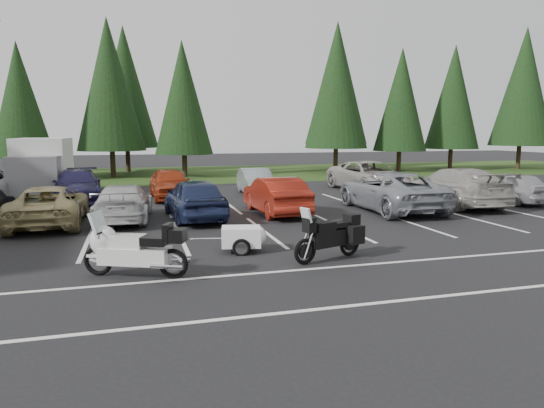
{
  "coord_description": "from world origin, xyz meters",
  "views": [
    {
      "loc": [
        -3.46,
        -13.87,
        3.18
      ],
      "look_at": [
        0.32,
        -0.5,
        1.13
      ],
      "focal_mm": 32.0,
      "sensor_mm": 36.0,
      "label": 1
    }
  ],
  "objects_px": {
    "car_far_1": "(78,186)",
    "car_far_4": "(369,176)",
    "car_near_3": "(124,202)",
    "car_near_8": "(508,187)",
    "car_near_2": "(49,205)",
    "car_near_5": "(276,195)",
    "car_near_4": "(195,198)",
    "box_truck": "(41,168)",
    "touring_motorcycle": "(135,245)",
    "car_far_2": "(170,183)",
    "car_far_3": "(256,182)",
    "car_near_7": "(455,187)",
    "cargo_trailer": "(241,239)",
    "adventure_motorcycle": "(328,232)",
    "car_near_6": "(391,191)"
  },
  "relations": [
    {
      "from": "car_near_5",
      "to": "car_far_1",
      "type": "distance_m",
      "value": 9.88
    },
    {
      "from": "car_far_1",
      "to": "touring_motorcycle",
      "type": "bearing_deg",
      "value": -82.83
    },
    {
      "from": "car_near_3",
      "to": "car_far_4",
      "type": "xyz_separation_m",
      "value": [
        12.83,
        5.85,
        0.15
      ]
    },
    {
      "from": "car_near_5",
      "to": "car_far_4",
      "type": "relative_size",
      "value": 0.75
    },
    {
      "from": "car_near_6",
      "to": "cargo_trailer",
      "type": "height_order",
      "value": "car_near_6"
    },
    {
      "from": "car_near_4",
      "to": "cargo_trailer",
      "type": "height_order",
      "value": "car_near_4"
    },
    {
      "from": "car_far_4",
      "to": "adventure_motorcycle",
      "type": "xyz_separation_m",
      "value": [
        -7.78,
        -13.02,
        -0.1
      ]
    },
    {
      "from": "car_near_2",
      "to": "car_far_3",
      "type": "distance_m",
      "value": 10.79
    },
    {
      "from": "box_truck",
      "to": "cargo_trailer",
      "type": "height_order",
      "value": "box_truck"
    },
    {
      "from": "car_near_5",
      "to": "cargo_trailer",
      "type": "bearing_deg",
      "value": 63.24
    },
    {
      "from": "car_near_2",
      "to": "car_near_7",
      "type": "distance_m",
      "value": 16.42
    },
    {
      "from": "car_near_5",
      "to": "car_far_2",
      "type": "relative_size",
      "value": 1.01
    },
    {
      "from": "car_far_2",
      "to": "car_near_6",
      "type": "bearing_deg",
      "value": -38.0
    },
    {
      "from": "car_near_4",
      "to": "car_near_5",
      "type": "height_order",
      "value": "car_near_4"
    },
    {
      "from": "car_far_2",
      "to": "adventure_motorcycle",
      "type": "height_order",
      "value": "car_far_2"
    },
    {
      "from": "car_near_6",
      "to": "car_far_3",
      "type": "height_order",
      "value": "car_near_6"
    },
    {
      "from": "car_near_2",
      "to": "car_near_4",
      "type": "relative_size",
      "value": 1.1
    },
    {
      "from": "car_near_7",
      "to": "car_far_2",
      "type": "xyz_separation_m",
      "value": [
        -11.92,
        5.58,
        -0.08
      ]
    },
    {
      "from": "box_truck",
      "to": "touring_motorcycle",
      "type": "height_order",
      "value": "box_truck"
    },
    {
      "from": "adventure_motorcycle",
      "to": "car_near_8",
      "type": "bearing_deg",
      "value": 12.59
    },
    {
      "from": "car_near_4",
      "to": "car_far_3",
      "type": "xyz_separation_m",
      "value": [
        3.88,
        6.26,
        -0.09
      ]
    },
    {
      "from": "car_near_7",
      "to": "cargo_trailer",
      "type": "bearing_deg",
      "value": 30.4
    },
    {
      "from": "car_near_7",
      "to": "car_near_8",
      "type": "distance_m",
      "value": 2.93
    },
    {
      "from": "car_near_3",
      "to": "car_far_4",
      "type": "height_order",
      "value": "car_far_4"
    },
    {
      "from": "car_near_4",
      "to": "car_near_2",
      "type": "bearing_deg",
      "value": -5.27
    },
    {
      "from": "car_far_1",
      "to": "car_far_4",
      "type": "xyz_separation_m",
      "value": [
        15.0,
        -0.03,
        0.09
      ]
    },
    {
      "from": "car_near_5",
      "to": "adventure_motorcycle",
      "type": "distance_m",
      "value": 7.17
    },
    {
      "from": "car_near_2",
      "to": "car_near_5",
      "type": "distance_m",
      "value": 8.21
    },
    {
      "from": "car_far_3",
      "to": "cargo_trailer",
      "type": "xyz_separation_m",
      "value": [
        -3.29,
        -11.68,
        -0.33
      ]
    },
    {
      "from": "car_near_5",
      "to": "car_far_3",
      "type": "distance_m",
      "value": 5.99
    },
    {
      "from": "car_near_3",
      "to": "car_near_8",
      "type": "distance_m",
      "value": 16.88
    },
    {
      "from": "car_far_2",
      "to": "touring_motorcycle",
      "type": "bearing_deg",
      "value": -99.82
    },
    {
      "from": "car_far_3",
      "to": "touring_motorcycle",
      "type": "relative_size",
      "value": 1.53
    },
    {
      "from": "cargo_trailer",
      "to": "car_far_3",
      "type": "bearing_deg",
      "value": 85.96
    },
    {
      "from": "car_far_4",
      "to": "adventure_motorcycle",
      "type": "relative_size",
      "value": 2.51
    },
    {
      "from": "car_near_7",
      "to": "car_near_8",
      "type": "height_order",
      "value": "car_near_7"
    },
    {
      "from": "car_near_4",
      "to": "car_far_2",
      "type": "bearing_deg",
      "value": -88.94
    },
    {
      "from": "car_near_4",
      "to": "car_far_4",
      "type": "xyz_separation_m",
      "value": [
        10.29,
        6.18,
        0.05
      ]
    },
    {
      "from": "box_truck",
      "to": "car_near_7",
      "type": "xyz_separation_m",
      "value": [
        18.04,
        -8.2,
        -0.62
      ]
    },
    {
      "from": "car_near_8",
      "to": "touring_motorcycle",
      "type": "relative_size",
      "value": 1.58
    },
    {
      "from": "car_near_4",
      "to": "car_near_8",
      "type": "distance_m",
      "value": 14.35
    },
    {
      "from": "car_far_1",
      "to": "car_far_4",
      "type": "relative_size",
      "value": 0.86
    },
    {
      "from": "car_near_6",
      "to": "car_far_1",
      "type": "distance_m",
      "value": 14.22
    },
    {
      "from": "box_truck",
      "to": "car_far_1",
      "type": "height_order",
      "value": "box_truck"
    },
    {
      "from": "car_near_5",
      "to": "car_near_8",
      "type": "relative_size",
      "value": 1.05
    },
    {
      "from": "box_truck",
      "to": "car_far_1",
      "type": "distance_m",
      "value": 3.06
    },
    {
      "from": "car_near_7",
      "to": "touring_motorcycle",
      "type": "bearing_deg",
      "value": 30.94
    },
    {
      "from": "car_near_3",
      "to": "touring_motorcycle",
      "type": "xyz_separation_m",
      "value": [
        0.37,
        -7.37,
        0.07
      ]
    },
    {
      "from": "box_truck",
      "to": "car_far_4",
      "type": "relative_size",
      "value": 0.95
    },
    {
      "from": "car_near_4",
      "to": "car_far_1",
      "type": "height_order",
      "value": "car_near_4"
    }
  ]
}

